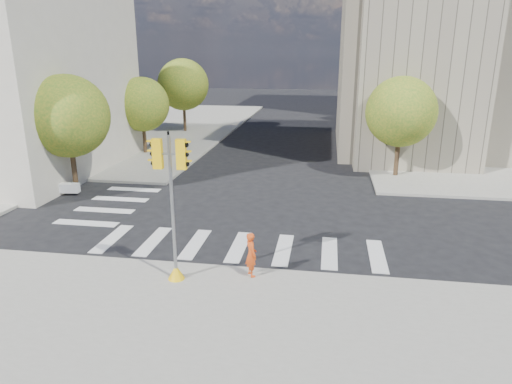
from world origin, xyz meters
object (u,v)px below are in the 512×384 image
traffic_signal (173,219)px  photographer (251,254)px  lamp_far (380,84)px  lamp_near (401,97)px  planter_wall (25,188)px

traffic_signal → photographer: 2.88m
lamp_far → photographer: size_ratio=5.20×
lamp_near → photographer: bearing=-111.0°
lamp_near → lamp_far: size_ratio=1.00×
photographer → traffic_signal: bearing=72.9°
planter_wall → traffic_signal: bearing=-43.5°
lamp_near → traffic_signal: (-9.61, -19.24, -2.29)m
lamp_far → traffic_signal: bearing=-106.1°
lamp_far → traffic_signal: (-9.61, -33.24, -2.29)m
planter_wall → lamp_far: bearing=42.5°
lamp_near → planter_wall: size_ratio=1.35×
lamp_far → planter_wall: bearing=-130.1°
traffic_signal → lamp_far: bearing=71.2°
lamp_near → lamp_far: 14.00m
lamp_near → lamp_far: bearing=90.0°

